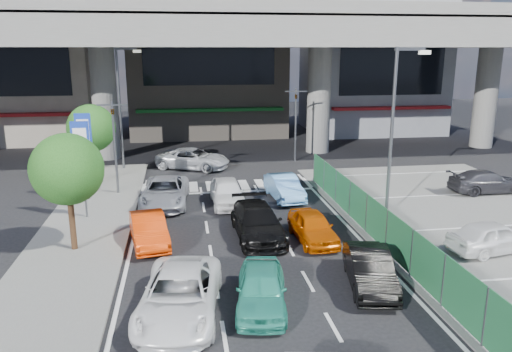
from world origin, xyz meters
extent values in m
plane|color=black|center=(0.00, 0.00, 0.00)|extent=(120.00, 120.00, 0.00)
cube|color=#60605E|center=(-7.00, 4.00, 0.06)|extent=(4.00, 30.00, 0.12)
cylinder|color=slate|center=(-8.00, 22.00, 4.00)|extent=(1.80, 1.80, 8.00)
cylinder|color=slate|center=(8.00, 22.00, 4.00)|extent=(1.80, 1.80, 8.00)
cylinder|color=slate|center=(22.00, 22.00, 4.00)|extent=(1.80, 1.80, 8.00)
cube|color=slate|center=(0.00, 22.00, 9.00)|extent=(64.00, 14.00, 2.00)
cube|color=slate|center=(0.00, 15.20, 10.30)|extent=(64.00, 0.40, 0.90)
cube|color=slate|center=(0.00, 28.80, 10.30)|extent=(64.00, 0.40, 0.90)
cube|color=gray|center=(-16.00, 32.00, 6.50)|extent=(12.00, 10.00, 13.00)
cube|color=#A41417|center=(-16.00, 26.90, 2.80)|extent=(10.80, 1.60, 0.25)
cube|color=black|center=(-16.00, 26.98, 7.15)|extent=(9.60, 0.10, 5.85)
cube|color=gray|center=(0.00, 33.00, 7.50)|extent=(14.00, 10.00, 15.00)
cube|color=#146722|center=(0.00, 27.90, 2.80)|extent=(12.60, 1.60, 0.25)
cube|color=black|center=(0.00, 27.98, 8.25)|extent=(11.20, 0.10, 6.75)
cube|color=gray|center=(16.00, 32.00, 6.00)|extent=(12.00, 10.00, 12.00)
cube|color=#A41417|center=(16.00, 26.90, 2.80)|extent=(10.80, 1.60, 0.25)
cube|color=black|center=(16.00, 26.98, 6.60)|extent=(9.60, 0.10, 5.40)
cylinder|color=#595B60|center=(-6.20, 12.00, 2.60)|extent=(0.14, 0.14, 5.20)
cube|color=#595B60|center=(-6.20, 12.00, 5.00)|extent=(1.60, 0.08, 0.08)
imported|color=black|center=(-6.20, 12.00, 4.70)|extent=(0.26, 1.24, 0.50)
cylinder|color=#595B60|center=(5.50, 19.00, 2.60)|extent=(0.14, 0.14, 5.20)
cube|color=#595B60|center=(5.50, 19.00, 5.00)|extent=(1.60, 0.08, 0.08)
imported|color=black|center=(5.50, 19.00, 4.70)|extent=(0.26, 1.24, 0.50)
cylinder|color=#595B60|center=(7.00, 6.00, 4.00)|extent=(0.16, 0.16, 8.00)
cube|color=#595B60|center=(7.60, 6.00, 7.90)|extent=(1.40, 0.15, 0.15)
cube|color=silver|center=(8.30, 6.00, 7.75)|extent=(0.50, 0.22, 0.18)
cylinder|color=#595B60|center=(-6.50, 18.00, 4.00)|extent=(0.16, 0.16, 8.00)
cube|color=#595B60|center=(-5.90, 18.00, 7.90)|extent=(1.40, 0.15, 0.15)
cube|color=silver|center=(-5.20, 18.00, 7.75)|extent=(0.50, 0.22, 0.18)
cylinder|color=#595B60|center=(-7.20, 8.00, 1.10)|extent=(0.10, 0.10, 2.20)
cube|color=#16339C|center=(-7.20, 8.00, 3.20)|extent=(0.80, 0.12, 3.00)
cube|color=white|center=(-7.20, 7.93, 3.20)|extent=(0.60, 0.02, 2.40)
cylinder|color=#595B60|center=(-7.60, 11.00, 1.10)|extent=(0.10, 0.10, 2.20)
cube|color=#16339C|center=(-7.60, 11.00, 3.20)|extent=(0.80, 0.12, 3.00)
cube|color=white|center=(-7.60, 10.93, 3.20)|extent=(0.60, 0.02, 2.40)
cylinder|color=#382314|center=(-7.00, 4.00, 1.20)|extent=(0.24, 0.24, 2.40)
sphere|color=#194112|center=(-7.00, 4.00, 3.40)|extent=(2.80, 2.80, 2.80)
cylinder|color=#382314|center=(-7.80, 14.50, 1.20)|extent=(0.24, 0.24, 2.40)
sphere|color=#194112|center=(-7.80, 14.50, 3.40)|extent=(2.80, 2.80, 2.80)
imported|color=white|center=(-2.82, -1.69, 0.69)|extent=(2.94, 5.23, 1.38)
imported|color=teal|center=(-0.30, -1.53, 0.65)|extent=(2.13, 4.01, 1.30)
imported|color=black|center=(3.57, -0.71, 0.64)|extent=(2.07, 4.08, 1.28)
imported|color=red|center=(-4.08, 4.36, 0.63)|extent=(1.96, 4.01, 1.27)
imported|color=black|center=(0.51, 4.42, 0.69)|extent=(2.06, 4.81, 1.38)
imported|color=#C14D03|center=(2.75, 3.69, 0.62)|extent=(1.67, 3.74, 1.25)
imported|color=#B4B5BD|center=(-3.56, 9.73, 0.69)|extent=(2.62, 5.11, 1.38)
imported|color=white|center=(-0.35, 9.24, 0.69)|extent=(1.71, 4.08, 1.38)
imported|color=#64A3E3|center=(2.81, 9.88, 0.64)|extent=(1.70, 4.01, 1.29)
imported|color=#BABDC3|center=(-1.88, 17.67, 0.69)|extent=(5.46, 4.15, 1.38)
imported|color=white|center=(9.46, 1.33, 0.70)|extent=(3.99, 2.16, 1.29)
imported|color=#2F2F34|center=(14.27, 9.19, 0.68)|extent=(4.34, 1.85, 1.25)
cone|color=#D5440B|center=(5.60, 2.67, 0.40)|extent=(0.45, 0.45, 0.67)
camera|label=1|loc=(-2.59, -15.56, 7.91)|focal=35.00mm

